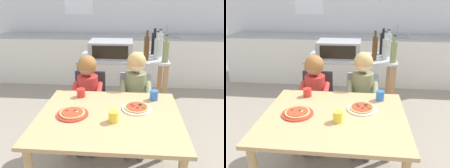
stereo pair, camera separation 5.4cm
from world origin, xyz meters
The scene contains 21 objects.
ground_plane centered at (0.00, 1.25, 0.00)m, with size 12.51×12.51×0.00m, color gray.
back_wall_tiled centered at (0.00, 3.19, 1.35)m, with size 5.32×0.13×2.70m.
kitchen_counter centered at (0.00, 2.78, 0.45)m, with size 4.79×0.60×1.10m.
kitchen_island_cart centered at (0.07, 1.17, 0.61)m, with size 1.07×0.57×0.91m.
toaster_oven centered at (-0.08, 1.16, 1.01)m, with size 0.52×0.38×0.20m.
bottle_dark_olive_oil centered at (0.51, 1.25, 1.05)m, with size 0.07×0.07×0.33m.
bottle_slim_sauce centered at (0.36, 1.31, 1.03)m, with size 0.07×0.07×0.27m.
bottle_brown_beer centered at (0.55, 0.98, 1.03)m, with size 0.07×0.07×0.31m.
bottle_squat_spirits centered at (0.46, 1.10, 1.04)m, with size 0.07×0.07×0.33m.
bottle_tall_green_wine centered at (0.34, 1.05, 1.05)m, with size 0.06×0.06×0.34m.
bottle_clear_vinegar centered at (0.46, 1.36, 1.05)m, with size 0.07×0.07×0.32m.
dining_table centered at (0.00, 0.00, 0.63)m, with size 1.14×0.95×0.73m.
dining_chair_left centered at (-0.29, 0.74, 0.48)m, with size 0.36×0.36×0.81m.
dining_chair_right centered at (0.22, 0.73, 0.48)m, with size 0.36×0.36×0.81m.
child_in_red_shirt centered at (-0.29, 0.62, 0.68)m, with size 0.32×0.42×1.03m.
child_in_olive_shirt centered at (0.22, 0.61, 0.69)m, with size 0.32×0.42×1.07m.
pizza_plate_red_rimmed centered at (-0.29, -0.02, 0.74)m, with size 0.25×0.25×0.03m.
pizza_plate_white centered at (0.22, 0.12, 0.75)m, with size 0.25×0.25×0.03m.
drinking_cup_yellow centered at (0.04, -0.10, 0.77)m, with size 0.08×0.08×0.08m, color yellow.
drinking_cup_red centered at (-0.29, 0.34, 0.77)m, with size 0.08×0.08×0.08m, color red.
drinking_cup_blue centered at (0.38, 0.32, 0.78)m, with size 0.08×0.08×0.09m, color blue.
Camera 2 is at (0.21, -1.63, 1.63)m, focal length 37.56 mm.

